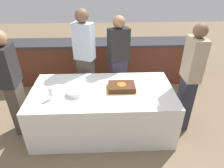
{
  "coord_description": "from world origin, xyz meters",
  "views": [
    {
      "loc": [
        0.04,
        -2.49,
        2.31
      ],
      "look_at": [
        0.14,
        0.0,
        0.82
      ],
      "focal_mm": 32.0,
      "sensor_mm": 36.0,
      "label": 1
    }
  ],
  "objects_px": {
    "cake": "(122,87)",
    "person_seated_left": "(12,84)",
    "person_standing_back": "(85,57)",
    "wine_glass": "(51,92)",
    "person_cutting_cake": "(118,61)",
    "person_seated_right": "(190,79)",
    "plate_stack": "(75,92)"
  },
  "relations": [
    {
      "from": "cake",
      "to": "person_standing_back",
      "type": "distance_m",
      "value": 0.95
    },
    {
      "from": "plate_stack",
      "to": "person_standing_back",
      "type": "bearing_deg",
      "value": 84.38
    },
    {
      "from": "cake",
      "to": "wine_glass",
      "type": "distance_m",
      "value": 1.01
    },
    {
      "from": "cake",
      "to": "person_cutting_cake",
      "type": "bearing_deg",
      "value": 90.0
    },
    {
      "from": "wine_glass",
      "to": "person_seated_left",
      "type": "height_order",
      "value": "person_seated_left"
    },
    {
      "from": "cake",
      "to": "person_standing_back",
      "type": "relative_size",
      "value": 0.25
    },
    {
      "from": "plate_stack",
      "to": "person_seated_left",
      "type": "relative_size",
      "value": 0.14
    },
    {
      "from": "person_seated_right",
      "to": "person_seated_left",
      "type": "bearing_deg",
      "value": -90.0
    },
    {
      "from": "person_seated_right",
      "to": "person_standing_back",
      "type": "distance_m",
      "value": 1.75
    },
    {
      "from": "plate_stack",
      "to": "person_cutting_cake",
      "type": "distance_m",
      "value": 1.09
    },
    {
      "from": "plate_stack",
      "to": "wine_glass",
      "type": "relative_size",
      "value": 1.27
    },
    {
      "from": "person_cutting_cake",
      "to": "person_seated_right",
      "type": "xyz_separation_m",
      "value": [
        0.99,
        -0.75,
        0.03
      ]
    },
    {
      "from": "wine_glass",
      "to": "person_cutting_cake",
      "type": "bearing_deg",
      "value": 44.36
    },
    {
      "from": "wine_glass",
      "to": "person_standing_back",
      "type": "relative_size",
      "value": 0.1
    },
    {
      "from": "person_standing_back",
      "to": "cake",
      "type": "bearing_deg",
      "value": 150.36
    },
    {
      "from": "wine_glass",
      "to": "person_cutting_cake",
      "type": "relative_size",
      "value": 0.11
    },
    {
      "from": "wine_glass",
      "to": "person_seated_left",
      "type": "xyz_separation_m",
      "value": [
        -0.58,
        0.21,
        0.02
      ]
    },
    {
      "from": "wine_glass",
      "to": "person_seated_left",
      "type": "relative_size",
      "value": 0.11
    },
    {
      "from": "person_standing_back",
      "to": "wine_glass",
      "type": "bearing_deg",
      "value": 89.45
    },
    {
      "from": "cake",
      "to": "person_standing_back",
      "type": "bearing_deg",
      "value": 128.63
    },
    {
      "from": "cake",
      "to": "person_seated_right",
      "type": "bearing_deg",
      "value": -1.06
    },
    {
      "from": "wine_glass",
      "to": "person_cutting_cake",
      "type": "xyz_separation_m",
      "value": [
        0.98,
        0.96,
        0.01
      ]
    },
    {
      "from": "cake",
      "to": "plate_stack",
      "type": "distance_m",
      "value": 0.68
    },
    {
      "from": "cake",
      "to": "plate_stack",
      "type": "bearing_deg",
      "value": -169.58
    },
    {
      "from": "plate_stack",
      "to": "person_standing_back",
      "type": "xyz_separation_m",
      "value": [
        0.08,
        0.86,
        0.17
      ]
    },
    {
      "from": "cake",
      "to": "person_seated_left",
      "type": "xyz_separation_m",
      "value": [
        -1.56,
        -0.02,
        0.1
      ]
    },
    {
      "from": "person_cutting_cake",
      "to": "person_seated_left",
      "type": "relative_size",
      "value": 1.0
    },
    {
      "from": "cake",
      "to": "person_seated_left",
      "type": "relative_size",
      "value": 0.26
    },
    {
      "from": "plate_stack",
      "to": "cake",
      "type": "bearing_deg",
      "value": 10.42
    },
    {
      "from": "wine_glass",
      "to": "person_cutting_cake",
      "type": "distance_m",
      "value": 1.37
    },
    {
      "from": "plate_stack",
      "to": "person_seated_left",
      "type": "height_order",
      "value": "person_seated_left"
    },
    {
      "from": "wine_glass",
      "to": "person_seated_right",
      "type": "distance_m",
      "value": 1.98
    }
  ]
}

